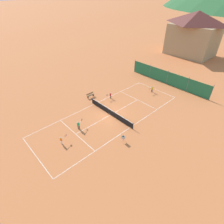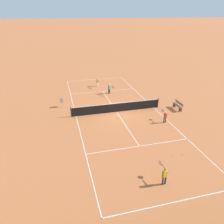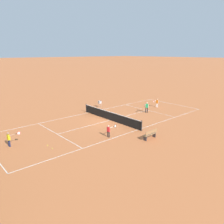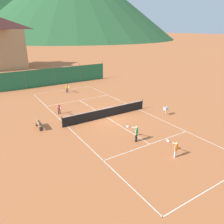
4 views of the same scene
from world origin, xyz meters
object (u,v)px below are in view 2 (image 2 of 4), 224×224
object	(u,v)px
player_near_baseline	(164,174)
player_far_baseline	(165,116)
player_near_service	(109,88)
courtside_bench	(178,105)
tennis_ball_by_net_left	(73,108)
ball_hopper	(61,101)
tennis_ball_by_net_right	(64,84)
tennis_net	(117,107)
tennis_ball_mid_court	(182,154)
tennis_ball_alley_right	(173,156)
player_far_service	(97,82)
tennis_ball_near_corner	(95,108)

from	to	relation	value
player_near_baseline	player_far_baseline	world-z (taller)	player_near_baseline
player_near_service	courtside_bench	bearing A→B (deg)	131.94
tennis_ball_by_net_left	ball_hopper	size ratio (longest dim) A/B	0.07
tennis_ball_by_net_right	tennis_net	bearing A→B (deg)	113.48
tennis_ball_mid_court	courtside_bench	xyz separation A→B (m)	(-3.77, -7.22, 0.42)
ball_hopper	player_near_service	bearing A→B (deg)	-155.64
tennis_ball_mid_court	tennis_ball_alley_right	bearing A→B (deg)	0.85
player_far_service	tennis_ball_mid_court	world-z (taller)	player_far_service
tennis_ball_by_net_right	tennis_ball_mid_court	xyz separation A→B (m)	(-7.26, 18.96, 0.00)
tennis_ball_mid_court	player_far_service	bearing A→B (deg)	-80.41
tennis_ball_by_net_right	tennis_ball_alley_right	size ratio (longest dim) A/B	1.00
tennis_ball_near_corner	courtside_bench	xyz separation A→B (m)	(-8.24, 2.49, 0.42)
player_far_service	player_near_baseline	bearing A→B (deg)	90.65
ball_hopper	player_far_service	bearing A→B (deg)	-130.72
tennis_ball_by_net_left	tennis_ball_near_corner	world-z (taller)	same
tennis_ball_by_net_left	tennis_ball_by_net_right	size ratio (longest dim) A/B	1.00
tennis_ball_mid_court	courtside_bench	distance (m)	8.15
tennis_net	courtside_bench	size ratio (longest dim) A/B	6.12
tennis_net	courtside_bench	xyz separation A→B (m)	(-6.34, 0.96, -0.05)
tennis_ball_near_corner	player_far_service	bearing A→B (deg)	-103.03
player_near_service	tennis_ball_alley_right	bearing A→B (deg)	95.05
player_near_baseline	tennis_ball_by_net_left	bearing A→B (deg)	-71.27
courtside_bench	player_near_service	bearing A→B (deg)	-48.06
player_far_service	courtside_bench	bearing A→B (deg)	124.62
player_near_service	tennis_ball_alley_right	world-z (taller)	player_near_service
player_far_service	tennis_ball_near_corner	bearing A→B (deg)	76.97
player_near_baseline	tennis_ball_near_corner	world-z (taller)	player_near_baseline
player_near_baseline	courtside_bench	bearing A→B (deg)	-123.90
courtside_bench	tennis_ball_mid_court	bearing A→B (deg)	62.44
player_far_service	tennis_ball_by_net_left	size ratio (longest dim) A/B	17.35
courtside_bench	tennis_ball_alley_right	bearing A→B (deg)	57.92
tennis_ball_alley_right	player_near_baseline	bearing A→B (deg)	50.80
tennis_ball_by_net_left	ball_hopper	world-z (taller)	ball_hopper
tennis_net	tennis_ball_by_net_left	xyz separation A→B (m)	(4.24, -1.92, -0.47)
tennis_net	player_far_service	size ratio (longest dim) A/B	8.02
tennis_ball_by_net_left	player_far_service	bearing A→B (deg)	-120.78
player_near_baseline	player_near_service	world-z (taller)	player_near_service
player_near_baseline	ball_hopper	distance (m)	14.22
player_far_service	courtside_bench	xyz separation A→B (m)	(-6.60, 9.56, -0.22)
tennis_net	ball_hopper	distance (m)	5.97
tennis_ball_by_net_right	courtside_bench	bearing A→B (deg)	133.21
player_far_baseline	ball_hopper	bearing A→B (deg)	-34.05
player_near_service	tennis_ball_by_net_left	size ratio (longest dim) A/B	19.80
player_near_service	ball_hopper	world-z (taller)	player_near_service
player_near_service	ball_hopper	distance (m)	6.49
player_far_baseline	tennis_ball_by_net_right	bearing A→B (deg)	-59.39
tennis_ball_near_corner	courtside_bench	distance (m)	8.62
ball_hopper	tennis_ball_by_net_right	bearing A→B (deg)	-94.42
tennis_ball_mid_court	courtside_bench	size ratio (longest dim) A/B	0.04
tennis_net	ball_hopper	xyz separation A→B (m)	(5.30, -2.75, 0.16)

